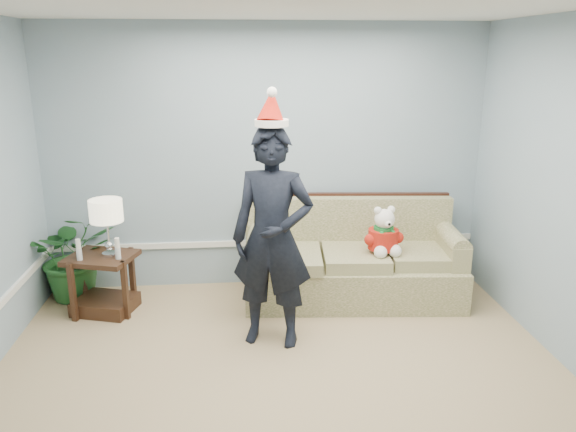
# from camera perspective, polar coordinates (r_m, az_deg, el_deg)

# --- Properties ---
(room_shell) EXTENTS (4.54, 5.04, 2.74)m
(room_shell) POSITION_cam_1_polar(r_m,az_deg,el_deg) (3.36, 0.22, -1.90)
(room_shell) COLOR #9D8465
(room_shell) RESTS_ON ground
(wainscot_trim) EXTENTS (4.49, 4.99, 0.06)m
(wainscot_trim) POSITION_cam_1_polar(r_m,az_deg,el_deg) (4.85, -15.34, -8.05)
(wainscot_trim) COLOR white
(wainscot_trim) RESTS_ON room_shell
(sofa) EXTENTS (2.19, 1.08, 0.99)m
(sofa) POSITION_cam_1_polar(r_m,az_deg,el_deg) (5.73, 6.54, -4.74)
(sofa) COLOR #5A6530
(sofa) RESTS_ON room_shell
(side_table) EXTENTS (0.71, 0.64, 0.57)m
(side_table) POSITION_cam_1_polar(r_m,az_deg,el_deg) (5.68, -18.17, -7.11)
(side_table) COLOR #391F15
(side_table) RESTS_ON room_shell
(table_lamp) EXTENTS (0.30, 0.30, 0.54)m
(table_lamp) POSITION_cam_1_polar(r_m,az_deg,el_deg) (5.41, -17.99, 0.28)
(table_lamp) COLOR silver
(table_lamp) RESTS_ON side_table
(candle_pair) EXTENTS (0.40, 0.05, 0.20)m
(candle_pair) POSITION_cam_1_polar(r_m,az_deg,el_deg) (5.43, -18.71, -3.27)
(candle_pair) COLOR silver
(candle_pair) RESTS_ON side_table
(houseplant) EXTENTS (1.01, 0.94, 0.91)m
(houseplant) POSITION_cam_1_polar(r_m,az_deg,el_deg) (6.02, -20.89, -3.70)
(houseplant) COLOR #235E27
(houseplant) RESTS_ON room_shell
(man) EXTENTS (0.77, 0.61, 1.86)m
(man) POSITION_cam_1_polar(r_m,az_deg,el_deg) (4.62, -1.58, -2.29)
(man) COLOR black
(man) RESTS_ON room_shell
(santa_hat) EXTENTS (0.33, 0.36, 0.31)m
(santa_hat) POSITION_cam_1_polar(r_m,az_deg,el_deg) (4.41, -1.70, 10.85)
(santa_hat) COLOR white
(santa_hat) RESTS_ON man
(teddy_bear) EXTENTS (0.33, 0.35, 0.48)m
(teddy_bear) POSITION_cam_1_polar(r_m,az_deg,el_deg) (5.50, 9.69, -2.05)
(teddy_bear) COLOR white
(teddy_bear) RESTS_ON sofa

